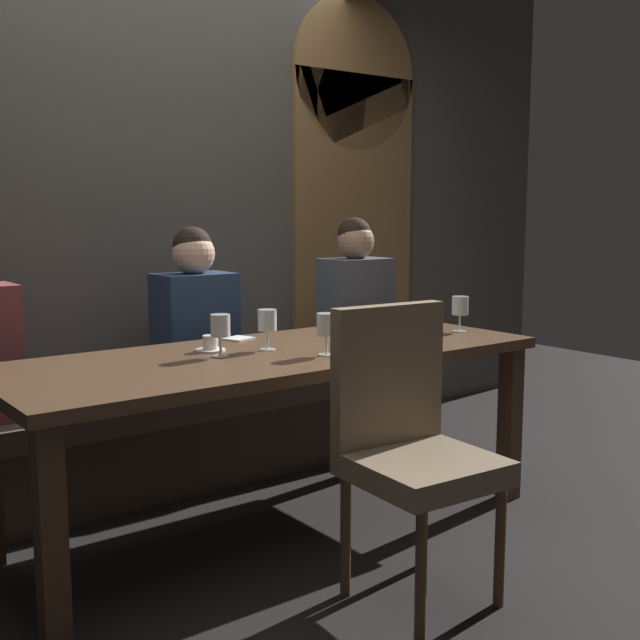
{
  "coord_description": "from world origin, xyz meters",
  "views": [
    {
      "loc": [
        -1.72,
        -2.57,
        1.3
      ],
      "look_at": [
        0.24,
        0.03,
        0.84
      ],
      "focal_mm": 44.15,
      "sensor_mm": 36.0,
      "label": 1
    }
  ],
  "objects": [
    {
      "name": "ground",
      "position": [
        0.0,
        0.0,
        0.0
      ],
      "size": [
        9.0,
        9.0,
        0.0
      ],
      "primitive_type": "plane",
      "color": "black"
    },
    {
      "name": "folded_napkin",
      "position": [
        0.02,
        0.32,
        0.74
      ],
      "size": [
        0.14,
        0.13,
        0.01
      ],
      "primitive_type": "cube",
      "rotation": [
        0.0,
        0.0,
        0.33
      ],
      "color": "silver",
      "rests_on": "dining_table"
    },
    {
      "name": "dining_table",
      "position": [
        0.0,
        0.0,
        0.65
      ],
      "size": [
        2.2,
        0.84,
        0.74
      ],
      "color": "#493422",
      "rests_on": "ground"
    },
    {
      "name": "diner_far_end",
      "position": [
        0.97,
        0.68,
        0.83
      ],
      "size": [
        0.36,
        0.24,
        0.81
      ],
      "color": "#4C515B",
      "rests_on": "banquette_bench"
    },
    {
      "name": "wine_glass_center_front",
      "position": [
        0.95,
        -0.1,
        0.86
      ],
      "size": [
        0.08,
        0.08,
        0.16
      ],
      "color": "silver",
      "rests_on": "dining_table"
    },
    {
      "name": "espresso_cup",
      "position": [
        -0.21,
        0.15,
        0.77
      ],
      "size": [
        0.12,
        0.12,
        0.06
      ],
      "color": "white",
      "rests_on": "dining_table"
    },
    {
      "name": "arched_door",
      "position": [
        1.35,
        1.15,
        1.36
      ],
      "size": [
        0.9,
        0.05,
        2.55
      ],
      "color": "olive",
      "rests_on": "ground"
    },
    {
      "name": "back_wall_tiled",
      "position": [
        0.0,
        1.22,
        1.5
      ],
      "size": [
        6.0,
        0.12,
        3.0
      ],
      "primitive_type": "cube",
      "color": "#4C4944",
      "rests_on": "ground"
    },
    {
      "name": "diner_bearded",
      "position": [
        0.02,
        0.71,
        0.81
      ],
      "size": [
        0.36,
        0.24,
        0.77
      ],
      "color": "navy",
      "rests_on": "banquette_bench"
    },
    {
      "name": "wine_glass_end_left",
      "position": [
        0.1,
        -0.2,
        0.86
      ],
      "size": [
        0.08,
        0.08,
        0.16
      ],
      "color": "silver",
      "rests_on": "dining_table"
    },
    {
      "name": "wine_glass_near_left",
      "position": [
        -0.02,
        0.03,
        0.85
      ],
      "size": [
        0.08,
        0.08,
        0.16
      ],
      "color": "silver",
      "rests_on": "dining_table"
    },
    {
      "name": "banquette_bench",
      "position": [
        0.0,
        0.7,
        0.23
      ],
      "size": [
        2.5,
        0.44,
        0.45
      ],
      "color": "#40352A",
      "rests_on": "ground"
    },
    {
      "name": "chair_near_side",
      "position": [
        0.05,
        -0.72,
        0.56
      ],
      "size": [
        0.47,
        0.47,
        0.98
      ],
      "color": "brown",
      "rests_on": "ground"
    },
    {
      "name": "fork_on_table",
      "position": [
        0.87,
        0.08,
        0.74
      ],
      "size": [
        0.07,
        0.17,
        0.01
      ],
      "primitive_type": "cube",
      "rotation": [
        0.0,
        0.0,
        -0.33
      ],
      "color": "silver",
      "rests_on": "dining_table"
    },
    {
      "name": "dessert_plate",
      "position": [
        0.73,
        0.08,
        0.75
      ],
      "size": [
        0.19,
        0.19,
        0.05
      ],
      "color": "white",
      "rests_on": "dining_table"
    },
    {
      "name": "wine_glass_center_back",
      "position": [
        -0.24,
        0.02,
        0.86
      ],
      "size": [
        0.08,
        0.08,
        0.16
      ],
      "color": "silver",
      "rests_on": "dining_table"
    }
  ]
}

